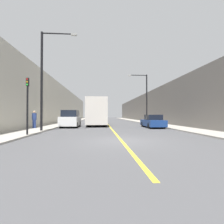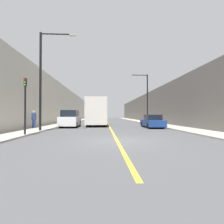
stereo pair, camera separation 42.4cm
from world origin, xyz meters
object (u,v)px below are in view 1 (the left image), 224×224
Objects in this scene: parked_suv_left at (71,119)px; street_lamp_left at (45,74)px; car_right_near at (153,122)px; street_lamp_right at (145,95)px; pedestrian at (34,119)px; bus at (97,112)px; traffic_light at (27,103)px.

street_lamp_left is (-1.27, -5.50, 4.03)m from parked_suv_left.
street_lamp_right reaches higher than car_right_near.
street_lamp_right reaches higher than pedestrian.
bus is 2.37× the size of car_right_near.
car_right_near is 13.04m from traffic_light.
car_right_near is at bearing -41.68° from bus.
pedestrian is at bearing 124.10° from street_lamp_left.
traffic_light reaches higher than parked_suv_left.
parked_suv_left is at bearing -125.98° from bus.
bus reaches higher than pedestrian.
bus is at bearing 70.76° from traffic_light.
bus is at bearing 54.02° from parked_suv_left.
parked_suv_left is at bearing 76.99° from street_lamp_left.
traffic_light is at bearing -146.34° from car_right_near.
street_lamp_right is at bearing 45.05° from street_lamp_left.
traffic_light is 6.23m from pedestrian.
parked_suv_left is 1.01× the size of car_right_near.
traffic_light reaches higher than car_right_near.
car_right_near is (6.31, -5.62, -1.21)m from bus.
parked_suv_left is 4.17m from pedestrian.
street_lamp_left reaches higher than bus.
bus is 9.31m from pedestrian.
street_lamp_left is at bearing -159.10° from car_right_near.
bus is 6.00× the size of pedestrian.
car_right_near is at bearing -8.80° from parked_suv_left.
street_lamp_right reaches higher than traffic_light.
bus is 2.74× the size of traffic_light.
pedestrian is (-6.17, -6.92, -0.86)m from bus.
traffic_light is at bearing -99.46° from parked_suv_left.
car_right_near is at bearing 5.93° from pedestrian.
traffic_light is (-1.44, -8.62, 1.29)m from parked_suv_left.
traffic_light reaches higher than bus.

